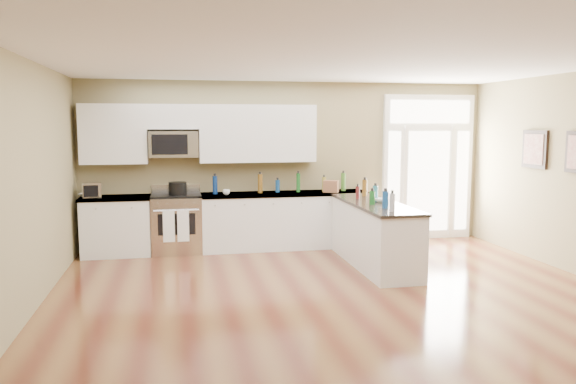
% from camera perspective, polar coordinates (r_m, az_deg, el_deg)
% --- Properties ---
extents(ground, '(8.00, 8.00, 0.00)m').
position_cam_1_polar(ground, '(6.17, 7.67, -12.89)').
color(ground, '#582718').
extents(room_shell, '(8.00, 8.00, 8.00)m').
position_cam_1_polar(room_shell, '(5.82, 7.94, 3.16)').
color(room_shell, '#8C8058').
rests_on(room_shell, ground).
extents(back_cabinet_left, '(1.10, 0.66, 0.94)m').
position_cam_1_polar(back_cabinet_left, '(9.37, -16.99, -3.49)').
color(back_cabinet_left, white).
rests_on(back_cabinet_left, ground).
extents(back_cabinet_right, '(2.85, 0.66, 0.94)m').
position_cam_1_polar(back_cabinet_right, '(9.48, -0.42, -3.07)').
color(back_cabinet_right, white).
rests_on(back_cabinet_right, ground).
extents(peninsula_cabinet, '(0.69, 2.32, 0.94)m').
position_cam_1_polar(peninsula_cabinet, '(8.39, 8.75, -4.49)').
color(peninsula_cabinet, white).
rests_on(peninsula_cabinet, ground).
extents(upper_cabinet_left, '(1.04, 0.33, 0.95)m').
position_cam_1_polar(upper_cabinet_left, '(9.37, -17.29, 5.65)').
color(upper_cabinet_left, white).
rests_on(upper_cabinet_left, room_shell).
extents(upper_cabinet_right, '(1.94, 0.33, 0.95)m').
position_cam_1_polar(upper_cabinet_right, '(9.41, -3.09, 5.95)').
color(upper_cabinet_right, white).
rests_on(upper_cabinet_right, room_shell).
extents(upper_cabinet_short, '(0.82, 0.33, 0.40)m').
position_cam_1_polar(upper_cabinet_short, '(9.32, -11.61, 7.50)').
color(upper_cabinet_short, white).
rests_on(upper_cabinet_short, room_shell).
extents(microwave, '(0.78, 0.41, 0.42)m').
position_cam_1_polar(microwave, '(9.28, -11.55, 4.79)').
color(microwave, silver).
rests_on(microwave, room_shell).
extents(entry_door, '(1.70, 0.10, 2.60)m').
position_cam_1_polar(entry_door, '(10.46, 14.01, 2.44)').
color(entry_door, white).
rests_on(entry_door, ground).
extents(wall_art_near, '(0.05, 0.58, 0.58)m').
position_cam_1_polar(wall_art_near, '(9.38, 23.77, 4.00)').
color(wall_art_near, black).
rests_on(wall_art_near, room_shell).
extents(kitchen_range, '(0.80, 0.70, 1.08)m').
position_cam_1_polar(kitchen_range, '(9.31, -11.24, -3.13)').
color(kitchen_range, silver).
rests_on(kitchen_range, ground).
extents(stockpot, '(0.29, 0.29, 0.22)m').
position_cam_1_polar(stockpot, '(9.18, -11.15, 0.40)').
color(stockpot, black).
rests_on(stockpot, kitchen_range).
extents(toaster_oven, '(0.30, 0.25, 0.24)m').
position_cam_1_polar(toaster_oven, '(9.26, -19.29, 0.18)').
color(toaster_oven, silver).
rests_on(toaster_oven, back_cabinet_left).
extents(cardboard_box, '(0.29, 0.26, 0.20)m').
position_cam_1_polar(cardboard_box, '(9.47, 4.38, 0.58)').
color(cardboard_box, brown).
rests_on(cardboard_box, back_cabinet_right).
extents(bowl_left, '(0.21, 0.21, 0.05)m').
position_cam_1_polar(bowl_left, '(9.45, -19.94, -0.29)').
color(bowl_left, white).
rests_on(bowl_left, back_cabinet_left).
extents(bowl_peninsula, '(0.20, 0.20, 0.06)m').
position_cam_1_polar(bowl_peninsula, '(8.33, 9.50, -0.85)').
color(bowl_peninsula, white).
rests_on(bowl_peninsula, peninsula_cabinet).
extents(cup_counter, '(0.14, 0.14, 0.09)m').
position_cam_1_polar(cup_counter, '(9.14, -6.29, -0.02)').
color(cup_counter, white).
rests_on(cup_counter, back_cabinet_right).
extents(counter_bottles, '(2.41, 2.43, 0.32)m').
position_cam_1_polar(counter_bottles, '(8.85, 3.61, 0.34)').
color(counter_bottles, '#19591E').
rests_on(counter_bottles, back_cabinet_right).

